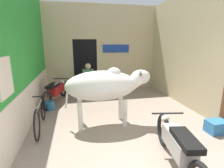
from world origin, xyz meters
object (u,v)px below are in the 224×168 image
at_px(bicycle, 40,115).
at_px(shopkeeper_seated, 88,78).
at_px(motorcycle_far, 56,91).
at_px(bucket, 50,106).
at_px(crate, 217,127).
at_px(motorcycle_near, 178,146).
at_px(plastic_stool, 78,90).
at_px(cow, 105,86).

relative_size(bicycle, shopkeeper_seated, 1.41).
height_order(motorcycle_far, bicycle, motorcycle_far).
relative_size(shopkeeper_seated, bucket, 4.67).
bearing_deg(crate, bucket, 150.10).
bearing_deg(shopkeeper_seated, bucket, -134.16).
bearing_deg(motorcycle_near, plastic_stool, 108.21).
distance_m(shopkeeper_seated, bucket, 1.91).
relative_size(bicycle, crate, 3.90).
relative_size(bicycle, plastic_stool, 3.95).
bearing_deg(cow, motorcycle_near, -65.19).
xyz_separation_m(motorcycle_near, plastic_stool, (-1.44, 4.38, -0.20)).
distance_m(plastic_stool, bucket, 1.56).
bearing_deg(motorcycle_near, bucket, 126.84).
bearing_deg(cow, motorcycle_far, 125.22).
relative_size(motorcycle_near, plastic_stool, 4.66).
bearing_deg(shopkeeper_seated, motorcycle_near, -76.75).
height_order(motorcycle_near, crate, motorcycle_near).
xyz_separation_m(cow, bicycle, (-1.53, 0.09, -0.65)).
relative_size(motorcycle_near, bicycle, 1.18).
bearing_deg(bucket, crate, -29.90).
bearing_deg(plastic_stool, shopkeeper_seated, 5.20).
relative_size(cow, motorcycle_near, 1.03).
xyz_separation_m(cow, motorcycle_near, (0.84, -1.82, -0.56)).
relative_size(motorcycle_far, shopkeeper_seated, 1.59).
xyz_separation_m(crate, bucket, (-3.87, 2.23, -0.01)).
relative_size(motorcycle_far, plastic_stool, 4.44).
bearing_deg(cow, bicycle, 176.47).
relative_size(motorcycle_near, shopkeeper_seated, 1.67).
xyz_separation_m(plastic_stool, bucket, (-0.88, -1.28, -0.10)).
height_order(motorcycle_far, plastic_stool, motorcycle_far).
distance_m(motorcycle_far, plastic_stool, 1.01).
distance_m(motorcycle_far, bucket, 0.70).
distance_m(motorcycle_near, bucket, 3.89).
distance_m(motorcycle_far, crate, 4.71).
bearing_deg(motorcycle_far, bicycle, -95.77).
distance_m(bicycle, shopkeeper_seated, 2.85).
bearing_deg(motorcycle_near, bicycle, 141.04).
bearing_deg(bucket, motorcycle_near, -53.16).
bearing_deg(bucket, bicycle, -92.36).
height_order(motorcycle_near, shopkeeper_seated, shopkeeper_seated).
distance_m(bicycle, plastic_stool, 2.64).
height_order(motorcycle_near, motorcycle_far, motorcycle_near).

